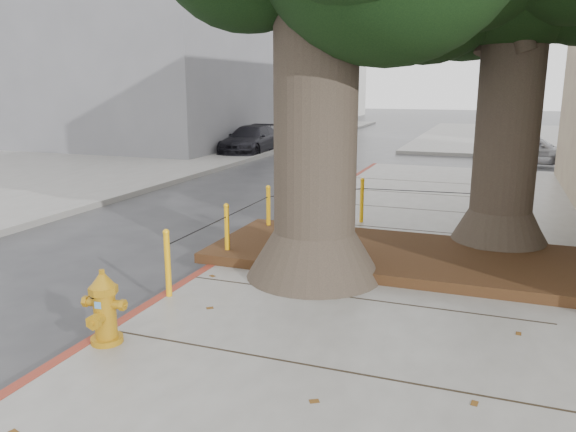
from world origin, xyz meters
name	(u,v)px	position (x,y,z in m)	size (l,w,h in m)	color
ground	(264,370)	(0.00, 0.00, 0.00)	(140.00, 140.00, 0.00)	#28282B
sidewalk_far	(570,139)	(6.00, 30.00, 0.07)	(16.00, 20.00, 0.15)	slate
sidewalk_opposite	(7,169)	(-14.00, 10.00, 0.07)	(14.00, 60.00, 0.15)	slate
curb_red	(208,271)	(-2.00, 2.50, 0.07)	(0.14, 26.00, 0.16)	maroon
planter_bed	(406,256)	(0.90, 3.90, 0.23)	(6.40, 2.60, 0.16)	black
building_far_grey	(162,27)	(-15.00, 22.00, 6.00)	(12.00, 16.00, 12.00)	slate
building_far_white	(281,35)	(-17.00, 45.00, 7.50)	(12.00, 18.00, 15.00)	silver
bollard_ring	(312,216)	(-0.87, 4.38, 0.66)	(3.79, 5.39, 0.95)	#FDB10E
fire_hydrant	(104,308)	(-1.78, -0.28, 0.57)	(0.45, 0.41, 0.85)	#B77D12
car_silver	(529,149)	(3.34, 18.07, 0.62)	(1.47, 3.66, 1.25)	#A3A3A8
car_dark	(251,140)	(-8.05, 17.80, 0.62)	(1.74, 4.28, 1.24)	black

